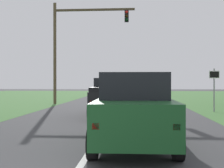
{
  "coord_description": "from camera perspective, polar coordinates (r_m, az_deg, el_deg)",
  "views": [
    {
      "loc": [
        1.09,
        -3.51,
        1.72
      ],
      "look_at": [
        -0.27,
        15.45,
        1.62
      ],
      "focal_mm": 48.14,
      "sensor_mm": 36.0,
      "label": 1
    }
  ],
  "objects": [
    {
      "name": "ground_plane",
      "position": [
        14.52,
        -0.22,
        -6.49
      ],
      "size": [
        120.0,
        120.0,
        0.0
      ],
      "primitive_type": "plane",
      "color": "#424244"
    },
    {
      "name": "traffic_light",
      "position": [
        24.32,
        -7.17,
        8.62
      ],
      "size": [
        6.5,
        0.4,
        8.07
      ],
      "color": "brown",
      "rests_on": "ground_plane"
    },
    {
      "name": "red_suv_near",
      "position": [
        8.24,
        4.17,
        -4.53
      ],
      "size": [
        2.15,
        4.89,
        1.96
      ],
      "color": "#194C23",
      "rests_on": "ground_plane"
    },
    {
      "name": "keep_moving_sign",
      "position": [
        18.45,
        18.84,
        -0.03
      ],
      "size": [
        0.6,
        0.09,
        2.53
      ],
      "color": "gray",
      "rests_on": "ground_plane"
    },
    {
      "name": "pickup_truck_lead",
      "position": [
        15.22,
        0.2,
        -2.43
      ],
      "size": [
        2.3,
        5.49,
        1.93
      ],
      "color": "black",
      "rests_on": "ground_plane"
    }
  ]
}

